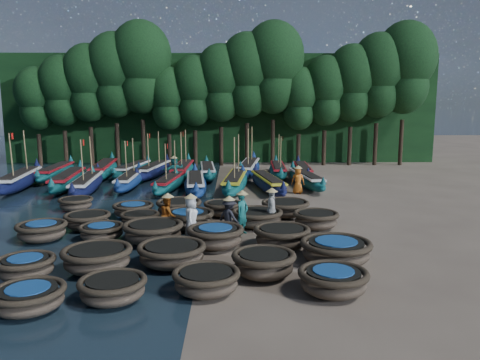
{
  "coord_description": "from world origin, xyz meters",
  "views": [
    {
      "loc": [
        1.15,
        -21.59,
        5.46
      ],
      "look_at": [
        1.53,
        3.86,
        1.3
      ],
      "focal_mm": 35.0,
      "sensor_mm": 36.0,
      "label": 1
    }
  ],
  "objects_px": {
    "coracle_8": "(264,263)",
    "coracle_22": "(179,207)",
    "coracle_14": "(282,236)",
    "coracle_19": "(316,219)",
    "coracle_1": "(29,298)",
    "coracle_12": "(153,232)",
    "coracle_11": "(102,231)",
    "long_boat_5": "(195,184)",
    "long_boat_8": "(306,179)",
    "coracle_17": "(188,219)",
    "long_boat_10": "(104,169)",
    "coracle_20": "(76,203)",
    "long_boat_4": "(170,183)",
    "long_boat_1": "(68,180)",
    "long_boat_6": "(235,182)",
    "coracle_24": "(285,208)",
    "fisherman_0": "(191,217)",
    "fisherman_5": "(174,170)",
    "coracle_15": "(87,220)",
    "fisherman_1": "(242,211)",
    "coracle_16": "(140,219)",
    "coracle_18": "(257,217)",
    "fisherman_4": "(272,208)",
    "long_boat_0": "(20,180)",
    "long_boat_13": "(183,170)",
    "fisherman_3": "(229,217)",
    "coracle_13": "(215,236)",
    "coracle_21": "(133,209)",
    "coracle_5": "(26,266)",
    "long_boat_16": "(278,170)",
    "long_boat_14": "(208,171)",
    "coracle_9": "(336,250)",
    "coracle_23": "(223,208)",
    "long_boat_3": "(130,180)",
    "fisherman_6": "(298,179)",
    "coracle_2": "(113,288)",
    "long_boat_15": "(249,168)",
    "long_boat_9": "(56,172)",
    "coracle_4": "(333,280)",
    "coracle_10": "(42,231)",
    "long_boat_7": "(268,183)",
    "coracle_3": "(206,280)"
  },
  "relations": [
    {
      "from": "long_boat_0",
      "to": "fisherman_1",
      "type": "distance_m",
      "value": 17.87
    },
    {
      "from": "coracle_10",
      "to": "long_boat_7",
      "type": "distance_m",
      "value": 14.67
    },
    {
      "from": "coracle_23",
      "to": "coracle_11",
      "type": "bearing_deg",
      "value": -139.83
    },
    {
      "from": "long_boat_6",
      "to": "coracle_24",
      "type": "bearing_deg",
      "value": -65.08
    },
    {
      "from": "long_boat_1",
      "to": "long_boat_9",
      "type": "xyz_separation_m",
      "value": [
        -2.22,
        3.9,
        -0.03
      ]
    },
    {
      "from": "coracle_18",
      "to": "fisherman_4",
      "type": "relative_size",
      "value": 1.18
    },
    {
      "from": "fisherman_0",
      "to": "coracle_1",
      "type": "bearing_deg",
      "value": 154.3
    },
    {
      "from": "coracle_1",
      "to": "coracle_12",
      "type": "height_order",
      "value": "coracle_12"
    },
    {
      "from": "coracle_5",
      "to": "coracle_16",
      "type": "relative_size",
      "value": 1.09
    },
    {
      "from": "fisherman_6",
      "to": "coracle_20",
      "type": "bearing_deg",
      "value": 28.45
    },
    {
      "from": "coracle_16",
      "to": "coracle_22",
      "type": "distance_m",
      "value": 2.54
    },
    {
      "from": "coracle_13",
      "to": "coracle_21",
      "type": "xyz_separation_m",
      "value": [
        -4.19,
        5.04,
        -0.1
      ]
    },
    {
      "from": "long_boat_5",
      "to": "long_boat_8",
      "type": "xyz_separation_m",
      "value": [
        7.21,
        1.81,
        -0.02
      ]
    },
    {
      "from": "long_boat_5",
      "to": "fisherman_0",
      "type": "bearing_deg",
      "value": -91.49
    },
    {
      "from": "long_boat_10",
      "to": "long_boat_16",
      "type": "xyz_separation_m",
      "value": [
        13.13,
        0.07,
        -0.09
      ]
    },
    {
      "from": "long_boat_13",
      "to": "fisherman_3",
      "type": "height_order",
      "value": "long_boat_13"
    },
    {
      "from": "coracle_20",
      "to": "long_boat_4",
      "type": "height_order",
      "value": "long_boat_4"
    },
    {
      "from": "long_boat_0",
      "to": "long_boat_10",
      "type": "xyz_separation_m",
      "value": [
        4.1,
        4.86,
        -0.0
      ]
    },
    {
      "from": "coracle_20",
      "to": "fisherman_5",
      "type": "relative_size",
      "value": 0.97
    },
    {
      "from": "coracle_8",
      "to": "coracle_22",
      "type": "relative_size",
      "value": 0.84
    },
    {
      "from": "coracle_23",
      "to": "long_boat_3",
      "type": "distance_m",
      "value": 10.15
    },
    {
      "from": "coracle_14",
      "to": "coracle_19",
      "type": "height_order",
      "value": "coracle_14"
    },
    {
      "from": "coracle_1",
      "to": "long_boat_6",
      "type": "bearing_deg",
      "value": 72.35
    },
    {
      "from": "coracle_2",
      "to": "coracle_16",
      "type": "height_order",
      "value": "coracle_2"
    },
    {
      "from": "coracle_11",
      "to": "long_boat_5",
      "type": "height_order",
      "value": "long_boat_5"
    },
    {
      "from": "long_boat_1",
      "to": "fisherman_6",
      "type": "xyz_separation_m",
      "value": [
        14.73,
        -2.01,
        0.33
      ]
    },
    {
      "from": "coracle_5",
      "to": "long_boat_4",
      "type": "xyz_separation_m",
      "value": [
        2.51,
        15.31,
        0.08
      ]
    },
    {
      "from": "coracle_24",
      "to": "coracle_9",
      "type": "bearing_deg",
      "value": -81.72
    },
    {
      "from": "long_boat_6",
      "to": "coracle_20",
      "type": "bearing_deg",
      "value": -140.09
    },
    {
      "from": "coracle_16",
      "to": "coracle_18",
      "type": "height_order",
      "value": "coracle_18"
    },
    {
      "from": "long_boat_8",
      "to": "fisherman_4",
      "type": "bearing_deg",
      "value": -113.68
    },
    {
      "from": "coracle_17",
      "to": "long_boat_3",
      "type": "distance_m",
      "value": 11.35
    },
    {
      "from": "coracle_19",
      "to": "long_boat_1",
      "type": "xyz_separation_m",
      "value": [
        -14.4,
        10.25,
        0.11
      ]
    },
    {
      "from": "coracle_4",
      "to": "long_boat_1",
      "type": "height_order",
      "value": "long_boat_1"
    },
    {
      "from": "coracle_18",
      "to": "coracle_14",
      "type": "bearing_deg",
      "value": -75.85
    },
    {
      "from": "coracle_15",
      "to": "fisherman_1",
      "type": "relative_size",
      "value": 1.02
    },
    {
      "from": "long_boat_4",
      "to": "fisherman_1",
      "type": "distance_m",
      "value": 11.16
    },
    {
      "from": "long_boat_8",
      "to": "coracle_17",
      "type": "bearing_deg",
      "value": -130.13
    },
    {
      "from": "coracle_5",
      "to": "long_boat_16",
      "type": "distance_m",
      "value": 23.09
    },
    {
      "from": "long_boat_13",
      "to": "long_boat_15",
      "type": "distance_m",
      "value": 5.01
    },
    {
      "from": "long_boat_0",
      "to": "fisherman_5",
      "type": "xyz_separation_m",
      "value": [
        9.73,
        2.13,
        0.35
      ]
    },
    {
      "from": "coracle_17",
      "to": "long_boat_10",
      "type": "bearing_deg",
      "value": 117.49
    },
    {
      "from": "coracle_1",
      "to": "fisherman_1",
      "type": "xyz_separation_m",
      "value": [
        5.81,
        7.43,
        0.59
      ]
    },
    {
      "from": "coracle_13",
      "to": "long_boat_13",
      "type": "xyz_separation_m",
      "value": [
        -3.08,
        17.42,
        0.07
      ]
    },
    {
      "from": "coracle_9",
      "to": "coracle_22",
      "type": "relative_size",
      "value": 1.09
    },
    {
      "from": "long_boat_8",
      "to": "long_boat_14",
      "type": "bearing_deg",
      "value": 142.48
    },
    {
      "from": "long_boat_3",
      "to": "fisherman_6",
      "type": "relative_size",
      "value": 4.08
    },
    {
      "from": "coracle_3",
      "to": "coracle_4",
      "type": "xyz_separation_m",
      "value": [
        3.66,
        -0.1,
        0.02
      ]
    },
    {
      "from": "coracle_12",
      "to": "coracle_16",
      "type": "relative_size",
      "value": 1.47
    },
    {
      "from": "coracle_20",
      "to": "coracle_8",
      "type": "bearing_deg",
      "value": -46.4
    }
  ]
}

